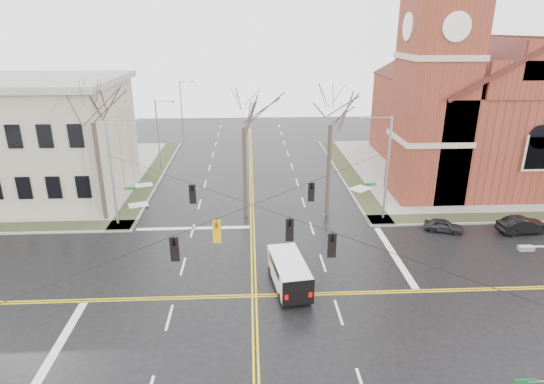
{
  "coord_description": "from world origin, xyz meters",
  "views": [
    {
      "loc": [
        -0.13,
        -24.72,
        16.01
      ],
      "look_at": [
        1.43,
        6.0,
        4.78
      ],
      "focal_mm": 30.0,
      "sensor_mm": 36.0,
      "label": 1
    }
  ],
  "objects_px": {
    "cargo_van": "(288,270)",
    "church": "(474,99)",
    "signal_pole_nw": "(114,170)",
    "parked_car_b": "(523,225)",
    "streetlight_north_b": "(182,104)",
    "signal_pole_ne": "(385,166)",
    "tree_nw_near": "(244,121)",
    "tree_ne": "(331,119)",
    "parked_car_a": "(444,225)",
    "streetlight_north_a": "(159,132)",
    "tree_nw_far": "(92,116)"
  },
  "relations": [
    {
      "from": "tree_nw_far",
      "to": "streetlight_north_a",
      "type": "bearing_deg",
      "value": 81.84
    },
    {
      "from": "tree_nw_far",
      "to": "tree_nw_near",
      "type": "bearing_deg",
      "value": 1.93
    },
    {
      "from": "signal_pole_nw",
      "to": "tree_ne",
      "type": "height_order",
      "value": "tree_ne"
    },
    {
      "from": "signal_pole_nw",
      "to": "parked_car_a",
      "type": "height_order",
      "value": "signal_pole_nw"
    },
    {
      "from": "cargo_van",
      "to": "parked_car_a",
      "type": "xyz_separation_m",
      "value": [
        13.56,
        7.71,
        -0.61
      ]
    },
    {
      "from": "signal_pole_nw",
      "to": "parked_car_b",
      "type": "xyz_separation_m",
      "value": [
        33.51,
        -3.24,
        -4.28
      ]
    },
    {
      "from": "cargo_van",
      "to": "streetlight_north_b",
      "type": "bearing_deg",
      "value": 97.42
    },
    {
      "from": "church",
      "to": "tree_nw_far",
      "type": "relative_size",
      "value": 2.17
    },
    {
      "from": "streetlight_north_b",
      "to": "cargo_van",
      "type": "bearing_deg",
      "value": -74.62
    },
    {
      "from": "church",
      "to": "signal_pole_ne",
      "type": "bearing_deg",
      "value": -135.34
    },
    {
      "from": "tree_ne",
      "to": "streetlight_north_b",
      "type": "bearing_deg",
      "value": 116.33
    },
    {
      "from": "tree_nw_near",
      "to": "church",
      "type": "bearing_deg",
      "value": 24.72
    },
    {
      "from": "church",
      "to": "tree_nw_near",
      "type": "height_order",
      "value": "church"
    },
    {
      "from": "signal_pole_ne",
      "to": "streetlight_north_a",
      "type": "xyz_separation_m",
      "value": [
        -21.97,
        16.5,
        -0.48
      ]
    },
    {
      "from": "cargo_van",
      "to": "church",
      "type": "bearing_deg",
      "value": 38.47
    },
    {
      "from": "parked_car_a",
      "to": "tree_nw_near",
      "type": "distance_m",
      "value": 18.73
    },
    {
      "from": "signal_pole_ne",
      "to": "cargo_van",
      "type": "relative_size",
      "value": 1.7
    },
    {
      "from": "streetlight_north_a",
      "to": "tree_ne",
      "type": "height_order",
      "value": "tree_ne"
    },
    {
      "from": "cargo_van",
      "to": "tree_nw_near",
      "type": "bearing_deg",
      "value": 95.26
    },
    {
      "from": "tree_nw_near",
      "to": "signal_pole_nw",
      "type": "bearing_deg",
      "value": -171.45
    },
    {
      "from": "church",
      "to": "tree_ne",
      "type": "distance_m",
      "value": 21.62
    },
    {
      "from": "church",
      "to": "tree_ne",
      "type": "height_order",
      "value": "church"
    },
    {
      "from": "church",
      "to": "cargo_van",
      "type": "relative_size",
      "value": 5.2
    },
    {
      "from": "tree_nw_near",
      "to": "tree_ne",
      "type": "bearing_deg",
      "value": -1.95
    },
    {
      "from": "streetlight_north_a",
      "to": "tree_ne",
      "type": "distance_m",
      "value": 23.44
    },
    {
      "from": "parked_car_a",
      "to": "tree_nw_near",
      "type": "relative_size",
      "value": 0.26
    },
    {
      "from": "parked_car_b",
      "to": "tree_nw_near",
      "type": "relative_size",
      "value": 0.35
    },
    {
      "from": "parked_car_a",
      "to": "streetlight_north_a",
      "type": "bearing_deg",
      "value": 74.33
    },
    {
      "from": "cargo_van",
      "to": "tree_nw_near",
      "type": "distance_m",
      "value": 14.38
    },
    {
      "from": "church",
      "to": "tree_ne",
      "type": "xyz_separation_m",
      "value": [
        -18.03,
        -11.91,
        0.31
      ]
    },
    {
      "from": "cargo_van",
      "to": "parked_car_a",
      "type": "relative_size",
      "value": 1.71
    },
    {
      "from": "parked_car_a",
      "to": "parked_car_b",
      "type": "xyz_separation_m",
      "value": [
        6.38,
        -0.57,
        0.15
      ]
    },
    {
      "from": "tree_nw_far",
      "to": "parked_car_b",
      "type": "bearing_deg",
      "value": -7.23
    },
    {
      "from": "church",
      "to": "streetlight_north_a",
      "type": "relative_size",
      "value": 3.44
    },
    {
      "from": "signal_pole_ne",
      "to": "streetlight_north_a",
      "type": "relative_size",
      "value": 1.12
    },
    {
      "from": "tree_nw_near",
      "to": "signal_pole_ne",
      "type": "bearing_deg",
      "value": -7.74
    },
    {
      "from": "cargo_van",
      "to": "tree_nw_far",
      "type": "xyz_separation_m",
      "value": [
        -15.09,
        11.59,
        8.03
      ]
    },
    {
      "from": "streetlight_north_b",
      "to": "parked_car_a",
      "type": "height_order",
      "value": "streetlight_north_b"
    },
    {
      "from": "church",
      "to": "tree_nw_far",
      "type": "xyz_separation_m",
      "value": [
        -37.61,
        -12.08,
        0.74
      ]
    },
    {
      "from": "streetlight_north_b",
      "to": "tree_ne",
      "type": "distance_m",
      "value": 39.43
    },
    {
      "from": "signal_pole_ne",
      "to": "tree_ne",
      "type": "bearing_deg",
      "value": 163.4
    },
    {
      "from": "church",
      "to": "signal_pole_nw",
      "type": "bearing_deg",
      "value": -159.79
    },
    {
      "from": "church",
      "to": "signal_pole_ne",
      "type": "relative_size",
      "value": 3.06
    },
    {
      "from": "signal_pole_ne",
      "to": "parked_car_b",
      "type": "distance_m",
      "value": 12.12
    },
    {
      "from": "signal_pole_ne",
      "to": "streetlight_north_b",
      "type": "height_order",
      "value": "signal_pole_ne"
    },
    {
      "from": "streetlight_north_b",
      "to": "streetlight_north_a",
      "type": "bearing_deg",
      "value": -90.0
    },
    {
      "from": "streetlight_north_b",
      "to": "cargo_van",
      "type": "relative_size",
      "value": 1.51
    },
    {
      "from": "signal_pole_ne",
      "to": "tree_nw_near",
      "type": "relative_size",
      "value": 0.76
    },
    {
      "from": "signal_pole_nw",
      "to": "church",
      "type": "bearing_deg",
      "value": 20.21
    },
    {
      "from": "tree_ne",
      "to": "parked_car_a",
      "type": "bearing_deg",
      "value": -24.03
    }
  ]
}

